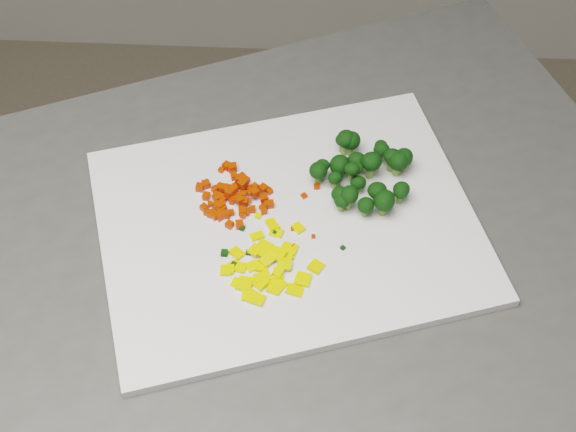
{
  "coord_description": "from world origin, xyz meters",
  "views": [
    {
      "loc": [
        0.1,
        0.09,
        1.61
      ],
      "look_at": [
        0.07,
        0.64,
        0.92
      ],
      "focal_mm": 50.0,
      "sensor_mm": 36.0,
      "label": 1
    }
  ],
  "objects_px": {
    "carrot_pile": "(237,189)",
    "broccoli_pile": "(363,169)",
    "counter_block": "(271,422)",
    "cutting_board": "(288,225)",
    "pepper_pile": "(270,256)"
  },
  "relations": [
    {
      "from": "carrot_pile",
      "to": "broccoli_pile",
      "type": "xyz_separation_m",
      "value": [
        0.14,
        0.03,
        0.01
      ]
    },
    {
      "from": "cutting_board",
      "to": "pepper_pile",
      "type": "distance_m",
      "value": 0.06
    },
    {
      "from": "counter_block",
      "to": "broccoli_pile",
      "type": "xyz_separation_m",
      "value": [
        0.11,
        0.09,
        0.49
      ]
    },
    {
      "from": "counter_block",
      "to": "cutting_board",
      "type": "bearing_deg",
      "value": 54.5
    },
    {
      "from": "broccoli_pile",
      "to": "cutting_board",
      "type": "bearing_deg",
      "value": -144.01
    },
    {
      "from": "cutting_board",
      "to": "broccoli_pile",
      "type": "distance_m",
      "value": 0.11
    },
    {
      "from": "counter_block",
      "to": "cutting_board",
      "type": "height_order",
      "value": "cutting_board"
    },
    {
      "from": "counter_block",
      "to": "broccoli_pile",
      "type": "relative_size",
      "value": 8.23
    },
    {
      "from": "carrot_pile",
      "to": "counter_block",
      "type": "bearing_deg",
      "value": -64.18
    },
    {
      "from": "cutting_board",
      "to": "carrot_pile",
      "type": "bearing_deg",
      "value": 149.83
    },
    {
      "from": "counter_block",
      "to": "pepper_pile",
      "type": "bearing_deg",
      "value": -64.84
    },
    {
      "from": "broccoli_pile",
      "to": "pepper_pile",
      "type": "bearing_deg",
      "value": -131.18
    },
    {
      "from": "counter_block",
      "to": "broccoli_pile",
      "type": "height_order",
      "value": "broccoli_pile"
    },
    {
      "from": "counter_block",
      "to": "pepper_pile",
      "type": "relative_size",
      "value": 8.51
    },
    {
      "from": "counter_block",
      "to": "broccoli_pile",
      "type": "distance_m",
      "value": 0.51
    }
  ]
}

